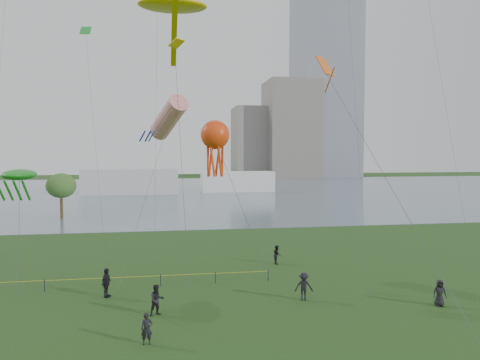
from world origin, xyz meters
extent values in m
cube|color=slate|center=(0.00, 100.00, 0.02)|extent=(400.00, 120.00, 0.08)
cube|color=slate|center=(62.00, 168.00, 60.00)|extent=(24.00, 24.00, 120.00)
cube|color=slate|center=(46.00, 162.00, 19.00)|extent=(20.00, 20.00, 38.00)
cube|color=slate|center=(32.00, 168.00, 14.00)|extent=(16.00, 18.00, 28.00)
cube|color=silver|center=(-12.00, 95.00, 3.00)|extent=(22.00, 8.00, 6.00)
cube|color=white|center=(14.00, 98.00, 2.50)|extent=(18.00, 7.00, 5.00)
cylinder|color=#3D2F1B|center=(-19.28, 53.63, 1.51)|extent=(0.44, 0.44, 3.02)
ellipsoid|color=#3D6628|center=(-19.28, 53.63, 4.89)|extent=(4.29, 4.29, 3.62)
cylinder|color=black|center=(-12.86, 15.92, 0.42)|extent=(0.07, 0.07, 0.85)
cylinder|color=black|center=(-8.86, 15.92, 0.42)|extent=(0.07, 0.07, 0.85)
cylinder|color=black|center=(-4.86, 15.92, 0.42)|extent=(0.07, 0.07, 0.85)
cylinder|color=black|center=(-0.86, 15.92, 0.42)|extent=(0.07, 0.07, 0.85)
cylinder|color=black|center=(3.14, 15.92, 0.42)|extent=(0.07, 0.07, 0.85)
cylinder|color=#CDD519|center=(-8.86, 15.92, 0.75)|extent=(24.00, 0.03, 0.03)
imported|color=black|center=(-5.06, 9.69, 0.92)|extent=(1.08, 0.96, 1.84)
imported|color=black|center=(4.40, 10.97, 0.92)|extent=(1.27, 0.85, 1.84)
imported|color=black|center=(-8.43, 13.80, 0.98)|extent=(0.84, 1.24, 1.96)
imported|color=black|center=(12.51, 8.48, 0.83)|extent=(0.92, 0.71, 1.67)
imported|color=black|center=(-5.52, 5.46, 0.80)|extent=(0.63, 0.46, 1.60)
imported|color=black|center=(5.15, 21.17, 0.81)|extent=(0.69, 0.85, 1.63)
cylinder|color=#3F3F42|center=(-3.43, 13.73, 10.11)|extent=(0.82, 5.44, 20.23)
ellipsoid|color=yellow|center=(-3.83, 16.44, 20.22)|extent=(4.99, 3.12, 0.78)
cube|color=yellow|center=(-3.83, 12.24, 17.82)|extent=(0.36, 6.98, 4.09)
cube|color=yellow|center=(-3.83, 8.44, 15.72)|extent=(0.95, 0.95, 0.42)
cylinder|color=#3F3F42|center=(-5.96, 18.38, 6.31)|extent=(3.76, 6.88, 12.63)
cylinder|color=red|center=(-4.10, 21.81, 12.61)|extent=(3.51, 4.99, 3.69)
cylinder|color=#1B3AC2|center=(-5.50, 20.61, 11.01)|extent=(0.60, 1.13, 0.88)
cylinder|color=#1B3AC2|center=(-5.78, 20.99, 11.01)|extent=(0.60, 1.13, 0.88)
cylinder|color=#1B3AC2|center=(-6.22, 20.84, 11.01)|extent=(0.60, 1.13, 0.88)
cylinder|color=#1B3AC2|center=(-6.22, 20.37, 11.01)|extent=(0.60, 1.13, 0.88)
cylinder|color=#1B3AC2|center=(-5.78, 20.23, 11.01)|extent=(0.60, 1.13, 0.88)
cylinder|color=#3F3F42|center=(-14.48, 16.05, 4.06)|extent=(0.31, 1.99, 8.12)
ellipsoid|color=#177F18|center=(-14.63, 17.04, 8.11)|extent=(2.19, 3.94, 0.77)
cylinder|color=#177F18|center=(-15.43, 15.44, 7.11)|extent=(0.16, 1.79, 1.54)
cylinder|color=#177F18|center=(-14.88, 15.44, 7.11)|extent=(0.16, 1.79, 1.54)
cylinder|color=#177F18|center=(-14.33, 15.44, 7.11)|extent=(0.16, 1.79, 1.54)
cylinder|color=#177F18|center=(-13.78, 15.44, 7.11)|extent=(0.16, 1.79, 1.54)
cylinder|color=#3F3F42|center=(0.82, 12.63, 5.46)|extent=(3.73, 3.33, 10.92)
sphere|color=#E93E11|center=(-1.03, 14.28, 10.91)|extent=(2.01, 2.01, 2.01)
cylinder|color=#E93E11|center=(-0.53, 14.28, 9.31)|extent=(0.18, 0.54, 2.60)
cylinder|color=#E93E11|center=(-0.78, 14.71, 9.31)|extent=(0.49, 0.36, 2.61)
cylinder|color=#E93E11|center=(-1.28, 14.71, 9.31)|extent=(0.49, 0.36, 2.61)
cylinder|color=#E93E11|center=(-1.53, 14.28, 9.31)|extent=(0.18, 0.54, 2.60)
cylinder|color=#E93E11|center=(-1.28, 13.84, 9.31)|extent=(0.49, 0.36, 2.61)
cylinder|color=#E93E11|center=(-0.78, 13.84, 9.31)|extent=(0.49, 0.36, 2.61)
cylinder|color=#3F3F42|center=(6.52, 2.80, 7.54)|extent=(2.21, 14.96, 15.10)
cube|color=orange|center=(5.43, 10.28, 15.08)|extent=(1.47, 1.47, 1.20)
cylinder|color=orange|center=(5.43, 9.38, 14.08)|extent=(0.08, 1.58, 1.35)
cube|color=#198C2D|center=(-11.09, 24.61, 20.24)|extent=(1.04, 1.00, 0.76)
camera|label=1|loc=(-4.69, -18.03, 9.63)|focal=35.00mm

